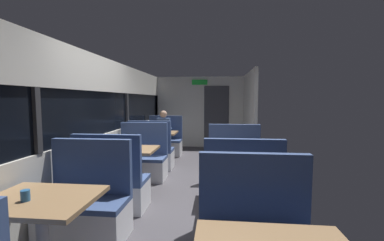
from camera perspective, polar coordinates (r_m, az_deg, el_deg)
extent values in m
cube|color=#423F44|center=(4.32, -2.35, -16.52)|extent=(3.30, 9.20, 0.02)
cube|color=beige|center=(4.60, -20.82, -9.17)|extent=(0.08, 8.40, 0.95)
cube|color=beige|center=(4.49, -21.41, 10.10)|extent=(0.08, 8.40, 0.60)
cube|color=black|center=(4.48, -21.26, 1.47)|extent=(0.03, 8.40, 0.75)
cube|color=#2D2D30|center=(3.28, -31.95, -0.04)|extent=(0.06, 0.08, 0.75)
cube|color=#2D2D30|center=(5.75, -14.64, 2.30)|extent=(0.06, 0.08, 0.75)
cube|color=#2D2D30|center=(8.43, -7.99, 3.16)|extent=(0.06, 0.08, 0.75)
cube|color=beige|center=(8.21, 1.77, 1.94)|extent=(2.90, 0.08, 2.30)
cube|color=#333338|center=(8.15, 5.60, 0.84)|extent=(0.80, 0.04, 2.00)
cube|color=green|center=(8.16, 1.76, 8.73)|extent=(0.50, 0.03, 0.16)
cube|color=beige|center=(7.05, 12.92, 1.35)|extent=(0.08, 2.40, 2.30)
cube|color=olive|center=(2.54, -31.27, -15.24)|extent=(0.90, 0.70, 0.04)
cube|color=silver|center=(3.24, -23.34, -20.48)|extent=(0.95, 0.50, 0.39)
cube|color=#384C7A|center=(3.16, -23.48, -16.77)|extent=(0.95, 0.50, 0.06)
cube|color=#384C7A|center=(3.22, -21.85, -9.63)|extent=(0.95, 0.08, 0.65)
cylinder|color=#9E9EA3|center=(4.44, -14.04, -11.15)|extent=(0.10, 0.10, 0.70)
cube|color=olive|center=(4.36, -14.14, -6.46)|extent=(0.90, 0.70, 0.04)
cube|color=silver|center=(3.91, -17.39, -15.87)|extent=(0.95, 0.50, 0.39)
cube|color=#384C7A|center=(3.83, -17.48, -12.72)|extent=(0.95, 0.50, 0.06)
cube|color=#384C7A|center=(3.56, -18.97, -8.21)|extent=(0.95, 0.08, 0.65)
cube|color=silver|center=(5.09, -11.44, -10.86)|extent=(0.95, 0.50, 0.39)
cube|color=#384C7A|center=(5.03, -11.48, -8.39)|extent=(0.95, 0.50, 0.06)
cube|color=#384C7A|center=(5.16, -10.86, -4.03)|extent=(0.95, 0.08, 0.65)
cylinder|color=#9E9EA3|center=(6.42, -7.58, -6.10)|extent=(0.10, 0.10, 0.70)
cube|color=olive|center=(6.37, -7.62, -2.82)|extent=(0.90, 0.70, 0.04)
cube|color=silver|center=(5.83, -9.08, -8.79)|extent=(0.95, 0.50, 0.39)
cube|color=#384C7A|center=(5.78, -9.11, -6.63)|extent=(0.95, 0.50, 0.06)
cube|color=#384C7A|center=(5.52, -9.72, -3.44)|extent=(0.95, 0.08, 0.65)
cube|color=silver|center=(7.09, -6.33, -6.33)|extent=(0.95, 0.50, 0.39)
cube|color=#384C7A|center=(7.05, -6.35, -4.54)|extent=(0.95, 0.50, 0.06)
cube|color=#384C7A|center=(7.20, -6.02, -1.48)|extent=(0.95, 0.08, 0.65)
cube|color=#384C7A|center=(2.32, 13.86, -15.10)|extent=(0.95, 0.08, 0.65)
cylinder|color=#9E9EA3|center=(4.01, 10.36, -12.82)|extent=(0.10, 0.10, 0.70)
cube|color=olive|center=(3.92, 10.44, -7.66)|extent=(0.90, 0.70, 0.04)
cube|color=silver|center=(3.45, 11.23, -18.59)|extent=(0.95, 0.50, 0.39)
cube|color=#384C7A|center=(3.37, 11.30, -15.07)|extent=(0.95, 0.50, 0.06)
cube|color=#384C7A|center=(3.06, 11.79, -10.14)|extent=(0.95, 0.08, 0.65)
cube|color=silver|center=(4.69, 9.68, -12.19)|extent=(0.95, 0.50, 0.39)
cube|color=#384C7A|center=(4.63, 9.72, -9.53)|extent=(0.95, 0.50, 0.06)
cube|color=#384C7A|center=(4.76, 9.60, -4.76)|extent=(0.95, 0.08, 0.65)
cube|color=#26262D|center=(7.08, -6.33, -6.10)|extent=(0.30, 0.36, 0.45)
cube|color=#3F598C|center=(6.95, -6.46, -1.92)|extent=(0.34, 0.22, 0.60)
sphere|color=tan|center=(6.90, -6.53, 1.45)|extent=(0.20, 0.20, 0.20)
cylinder|color=#3F598C|center=(6.82, -8.42, -1.90)|extent=(0.07, 0.28, 0.07)
cylinder|color=#3F598C|center=(6.73, -5.12, -1.95)|extent=(0.07, 0.28, 0.07)
cylinder|color=#26598C|center=(2.50, -33.78, -14.06)|extent=(0.07, 0.07, 0.09)
cylinder|color=#26598C|center=(4.46, -15.80, -5.39)|extent=(0.07, 0.07, 0.09)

